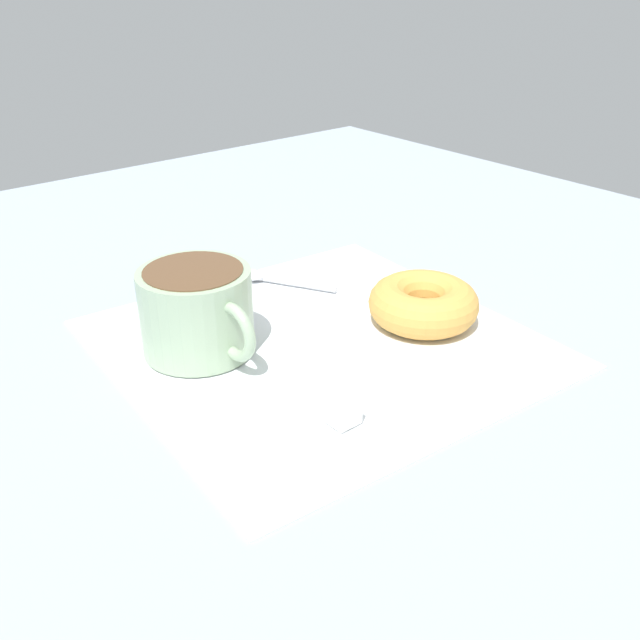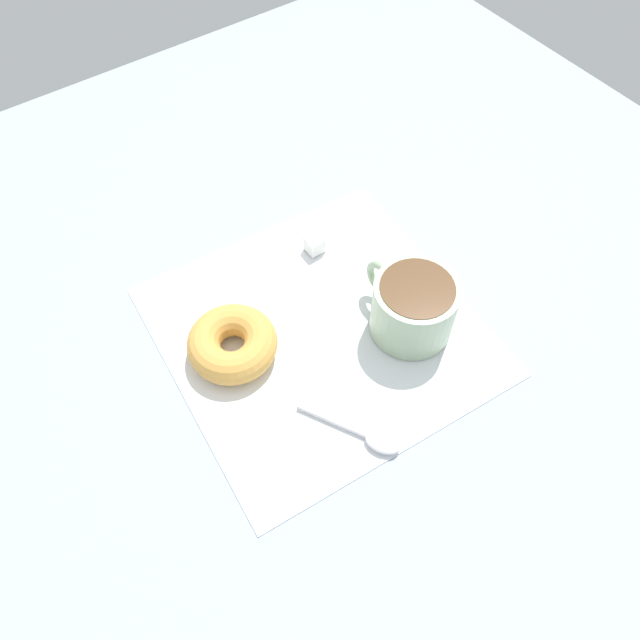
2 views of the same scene
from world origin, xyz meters
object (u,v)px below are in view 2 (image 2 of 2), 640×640
object	(u,v)px
coffee_cup	(413,306)
spoon	(370,437)
donut	(232,344)
sugar_cube	(314,245)

from	to	relation	value
coffee_cup	spoon	world-z (taller)	coffee_cup
coffee_cup	spoon	size ratio (longest dim) A/B	1.14
coffee_cup	donut	bearing A→B (deg)	-24.86
coffee_cup	spoon	distance (cm)	14.81
spoon	coffee_cup	bearing A→B (deg)	-145.20
donut	sugar_cube	xyz separation A→B (cm)	(-15.46, -6.88, -0.80)
coffee_cup	spoon	xyz separation A→B (cm)	(11.86, 8.24, -3.28)
coffee_cup	donut	xyz separation A→B (cm)	(17.72, -8.21, -1.91)
spoon	donut	bearing A→B (deg)	-70.39
coffee_cup	sugar_cube	xyz separation A→B (cm)	(2.26, -15.09, -2.70)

